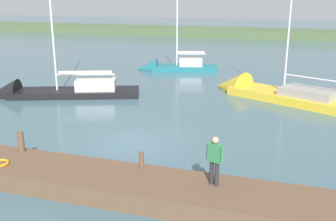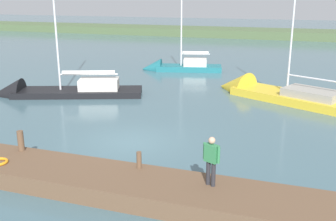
% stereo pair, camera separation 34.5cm
% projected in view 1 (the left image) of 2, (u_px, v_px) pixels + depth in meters
% --- Properties ---
extents(ground_plane, '(200.00, 200.00, 0.00)m').
position_uv_depth(ground_plane, '(130.00, 143.00, 17.62)').
color(ground_plane, '#42606B').
extents(far_shoreline, '(180.00, 8.00, 2.40)m').
position_uv_depth(far_shoreline, '(251.00, 37.00, 62.85)').
color(far_shoreline, '#4C603D').
rests_on(far_shoreline, ground_plane).
extents(dock_pier, '(19.59, 2.29, 0.62)m').
position_uv_depth(dock_pier, '(80.00, 178.00, 13.49)').
color(dock_pier, brown).
rests_on(dock_pier, ground_plane).
extents(mooring_post_near, '(0.24, 0.24, 0.79)m').
position_uv_depth(mooring_post_near, '(21.00, 142.00, 14.88)').
color(mooring_post_near, brown).
rests_on(mooring_post_near, dock_pier).
extents(mooring_post_far, '(0.17, 0.17, 0.59)m').
position_uv_depth(mooring_post_far, '(141.00, 160.00, 13.48)').
color(mooring_post_far, brown).
rests_on(mooring_post_far, dock_pier).
extents(sailboat_far_left, '(9.98, 6.64, 10.25)m').
position_uv_depth(sailboat_far_left, '(266.00, 94.00, 25.64)').
color(sailboat_far_left, gold).
rests_on(sailboat_far_left, ground_plane).
extents(sailboat_far_right, '(10.04, 5.57, 12.05)m').
position_uv_depth(sailboat_far_right, '(50.00, 94.00, 25.76)').
color(sailboat_far_right, black).
rests_on(sailboat_far_right, ground_plane).
extents(sailboat_behind_pier, '(7.20, 3.48, 7.54)m').
position_uv_depth(sailboat_behind_pier, '(171.00, 68.00, 34.51)').
color(sailboat_behind_pier, '#1E6B75').
rests_on(sailboat_behind_pier, ground_plane).
extents(person_on_dock, '(0.58, 0.37, 1.61)m').
position_uv_depth(person_on_dock, '(215.00, 158.00, 12.12)').
color(person_on_dock, '#28282D').
rests_on(person_on_dock, dock_pier).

